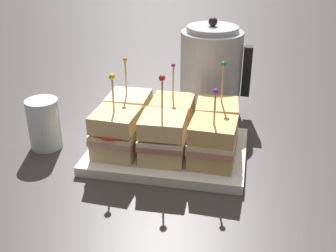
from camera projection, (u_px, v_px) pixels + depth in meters
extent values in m
plane|color=#383333|center=(168.00, 155.00, 0.84)|extent=(6.00, 6.00, 0.00)
cube|color=white|center=(168.00, 152.00, 0.84)|extent=(0.30, 0.22, 0.01)
cube|color=white|center=(168.00, 148.00, 0.83)|extent=(0.30, 0.22, 0.01)
cube|color=#DBB77A|center=(117.00, 146.00, 0.80)|extent=(0.09, 0.09, 0.03)
cube|color=tan|center=(116.00, 136.00, 0.79)|extent=(0.09, 0.09, 0.01)
cube|color=beige|center=(116.00, 132.00, 0.79)|extent=(0.09, 0.09, 0.01)
cylinder|color=red|center=(114.00, 132.00, 0.77)|extent=(0.06, 0.06, 0.00)
cube|color=#E8C281|center=(115.00, 120.00, 0.77)|extent=(0.09, 0.09, 0.03)
cylinder|color=tan|center=(113.00, 97.00, 0.76)|extent=(0.00, 0.00, 0.08)
sphere|color=yellow|center=(112.00, 77.00, 0.74)|extent=(0.01, 0.01, 0.01)
cube|color=#DBB77A|center=(162.00, 151.00, 0.78)|extent=(0.08, 0.08, 0.03)
cube|color=#B26B60|center=(162.00, 141.00, 0.77)|extent=(0.09, 0.09, 0.01)
cube|color=beige|center=(162.00, 136.00, 0.77)|extent=(0.09, 0.09, 0.01)
cylinder|color=red|center=(160.00, 137.00, 0.75)|extent=(0.05, 0.05, 0.00)
cube|color=#E8C281|center=(162.00, 124.00, 0.76)|extent=(0.08, 0.08, 0.03)
cylinder|color=tan|center=(162.00, 101.00, 0.73)|extent=(0.00, 0.01, 0.09)
sphere|color=red|center=(161.00, 78.00, 0.71)|extent=(0.01, 0.01, 0.01)
cube|color=tan|center=(212.00, 155.00, 0.77)|extent=(0.08, 0.08, 0.03)
cube|color=tan|center=(212.00, 145.00, 0.76)|extent=(0.09, 0.09, 0.01)
cube|color=beige|center=(213.00, 140.00, 0.76)|extent=(0.09, 0.09, 0.01)
cube|color=tan|center=(213.00, 130.00, 0.75)|extent=(0.08, 0.08, 0.03)
cylinder|color=tan|center=(215.00, 110.00, 0.72)|extent=(0.00, 0.00, 0.07)
sphere|color=purple|center=(216.00, 91.00, 0.71)|extent=(0.01, 0.01, 0.01)
cube|color=beige|center=(130.00, 126.00, 0.88)|extent=(0.08, 0.08, 0.03)
cube|color=#B26B60|center=(130.00, 117.00, 0.87)|extent=(0.09, 0.09, 0.01)
cube|color=beige|center=(129.00, 113.00, 0.86)|extent=(0.08, 0.08, 0.01)
cylinder|color=red|center=(127.00, 113.00, 0.85)|extent=(0.05, 0.05, 0.00)
cube|color=beige|center=(129.00, 102.00, 0.85)|extent=(0.08, 0.08, 0.03)
cylinder|color=tan|center=(126.00, 79.00, 0.83)|extent=(0.00, 0.00, 0.08)
sphere|color=orange|center=(125.00, 60.00, 0.81)|extent=(0.01, 0.01, 0.01)
cube|color=tan|center=(173.00, 129.00, 0.86)|extent=(0.08, 0.08, 0.03)
cube|color=#B26B60|center=(174.00, 120.00, 0.85)|extent=(0.09, 0.09, 0.01)
cube|color=beige|center=(174.00, 116.00, 0.85)|extent=(0.08, 0.08, 0.01)
cube|color=#E0B771|center=(174.00, 106.00, 0.84)|extent=(0.08, 0.08, 0.03)
cylinder|color=tan|center=(171.00, 84.00, 0.83)|extent=(0.00, 0.01, 0.08)
sphere|color=purple|center=(171.00, 65.00, 0.81)|extent=(0.01, 0.01, 0.01)
cube|color=tan|center=(216.00, 133.00, 0.85)|extent=(0.08, 0.08, 0.03)
cube|color=tan|center=(216.00, 124.00, 0.84)|extent=(0.09, 0.09, 0.01)
cube|color=beige|center=(217.00, 120.00, 0.83)|extent=(0.09, 0.09, 0.01)
cube|color=tan|center=(217.00, 110.00, 0.82)|extent=(0.08, 0.08, 0.03)
cylinder|color=tan|center=(222.00, 86.00, 0.80)|extent=(0.00, 0.01, 0.09)
sphere|color=green|center=(224.00, 64.00, 0.78)|extent=(0.01, 0.01, 0.01)
cylinder|color=#B7BABF|center=(211.00, 73.00, 0.99)|extent=(0.14, 0.14, 0.19)
cylinder|color=#B7BABF|center=(213.00, 29.00, 0.94)|extent=(0.12, 0.12, 0.01)
sphere|color=black|center=(213.00, 22.00, 0.93)|extent=(0.02, 0.02, 0.02)
cube|color=black|center=(247.00, 71.00, 0.97)|extent=(0.02, 0.02, 0.12)
cylinder|color=silver|center=(44.00, 124.00, 0.85)|extent=(0.06, 0.06, 0.10)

